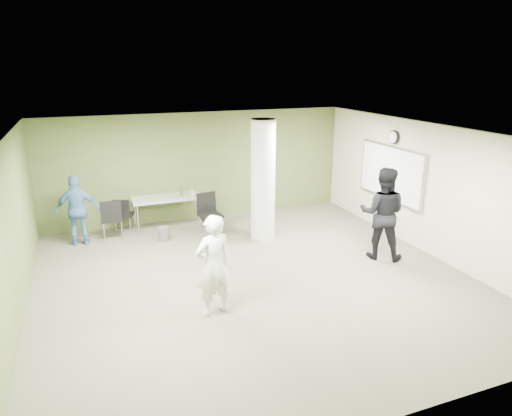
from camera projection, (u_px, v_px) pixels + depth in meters
name	position (u px, v px, depth m)	size (l,w,h in m)	color
floor	(253.00, 279.00, 8.80)	(8.00, 8.00, 0.00)	#545543
ceiling	(253.00, 133.00, 7.95)	(8.00, 8.00, 0.00)	white
wall_back	(199.00, 166.00, 11.93)	(8.00, 0.02, 2.80)	#4F5D2C
wall_left	(10.00, 238.00, 7.01)	(0.02, 8.00, 2.80)	#4F5D2C
wall_right_cream	(428.00, 189.00, 9.74)	(0.02, 8.00, 2.80)	beige
column	(263.00, 180.00, 10.50)	(0.56, 0.56, 2.80)	silver
whiteboard	(390.00, 173.00, 10.75)	(0.05, 2.30, 1.30)	silver
wall_clock	(394.00, 137.00, 10.50)	(0.06, 0.32, 0.32)	black
folding_table	(168.00, 199.00, 11.31)	(1.71, 0.75, 1.06)	gray
wastebasket	(164.00, 234.00, 10.69)	(0.27, 0.27, 0.31)	#4C4C4C
chair_back_left	(123.00, 213.00, 11.13)	(0.55, 0.55, 0.85)	black
chair_back_right	(112.00, 216.00, 10.62)	(0.51, 0.51, 0.97)	black
chair_table_left	(209.00, 210.00, 10.98)	(0.57, 0.57, 1.01)	black
chair_table_right	(209.00, 214.00, 11.02)	(0.43, 0.43, 0.85)	black
woman_white	(213.00, 266.00, 7.33)	(0.63, 0.41, 1.72)	white
man_black	(382.00, 213.00, 9.51)	(0.95, 0.74, 1.96)	black
man_blue	(78.00, 210.00, 10.25)	(0.95, 0.40, 1.63)	teal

